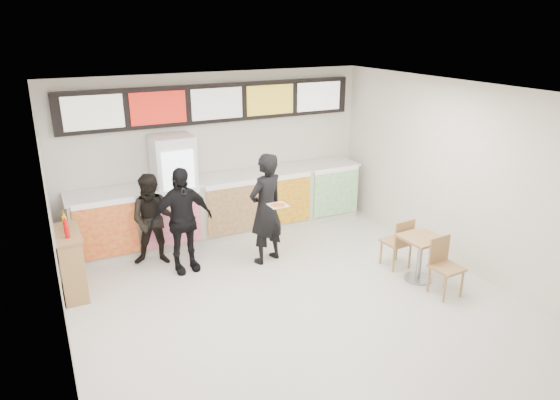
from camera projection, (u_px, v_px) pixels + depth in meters
floor at (305, 313)px, 6.96m from camera, size 7.00×7.00×0.00m
ceiling at (310, 96)px, 5.96m from camera, size 7.00×7.00×0.00m
wall_back at (217, 153)px, 9.42m from camera, size 6.00×0.00×6.00m
wall_left at (57, 259)px, 5.21m from camera, size 0.00×7.00×7.00m
wall_right at (476, 182)px, 7.71m from camera, size 0.00×7.00×7.00m
service_counter at (226, 206)px, 9.38m from camera, size 5.56×0.77×1.14m
menu_board at (216, 103)px, 9.02m from camera, size 5.50×0.14×0.70m
drinks_fridge at (175, 191)px, 8.86m from camera, size 0.70×0.67×2.00m
mirror_panel at (44, 175)px, 7.20m from camera, size 0.01×2.00×1.50m
customer_main at (266, 209)px, 8.19m from camera, size 0.79×0.65×1.88m
customer_left at (153, 220)px, 8.16m from camera, size 0.92×0.82×1.55m
customer_mid at (182, 220)px, 7.90m from camera, size 1.05×0.50×1.74m
pizza_slice at (278, 205)px, 7.74m from camera, size 0.36×0.36×0.02m
cafe_table at (420, 250)px, 7.71m from camera, size 0.62×1.51×0.87m
condiment_ledge at (71, 262)px, 7.31m from camera, size 0.36×0.89×1.19m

